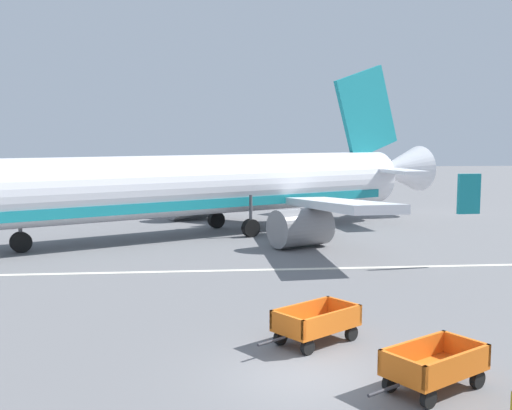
{
  "coord_description": "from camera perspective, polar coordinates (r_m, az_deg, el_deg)",
  "views": [
    {
      "loc": [
        -2.73,
        -14.88,
        6.1
      ],
      "look_at": [
        0.04,
        14.67,
        2.8
      ],
      "focal_mm": 43.03,
      "sensor_mm": 36.0,
      "label": 1
    }
  ],
  "objects": [
    {
      "name": "baggage_cart_third_in_row",
      "position": [
        18.63,
        5.61,
        -10.85
      ],
      "size": [
        3.32,
        2.66,
        1.07
      ],
      "color": "orange",
      "rests_on": "ground"
    },
    {
      "name": "airplane",
      "position": [
        38.45,
        -4.09,
        1.78
      ],
      "size": [
        35.03,
        28.93,
        11.34
      ],
      "color": "silver",
      "rests_on": "ground"
    },
    {
      "name": "ground_plane",
      "position": [
        16.32,
        4.85,
        -15.63
      ],
      "size": [
        220.0,
        220.0,
        0.0
      ],
      "primitive_type": "plane",
      "color": "slate"
    },
    {
      "name": "baggage_cart_second_in_row",
      "position": [
        15.89,
        16.25,
        -14.16
      ],
      "size": [
        3.42,
        2.49,
        1.07
      ],
      "color": "orange",
      "rests_on": "ground"
    },
    {
      "name": "apron_stripe",
      "position": [
        28.39,
        0.28,
        -6.05
      ],
      "size": [
        120.0,
        0.36,
        0.01
      ],
      "primitive_type": "cube",
      "color": "silver",
      "rests_on": "ground"
    }
  ]
}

